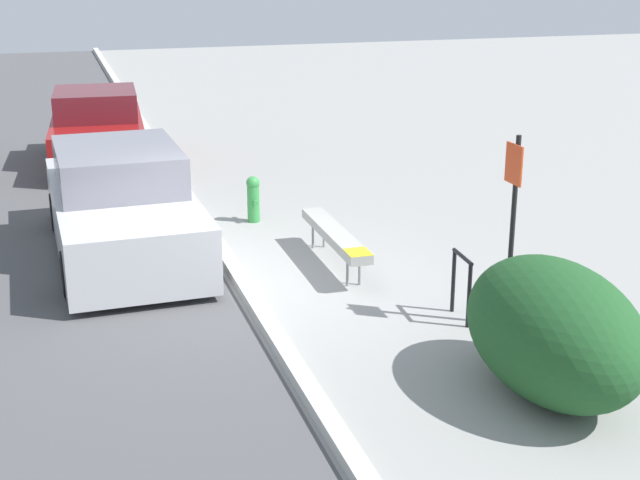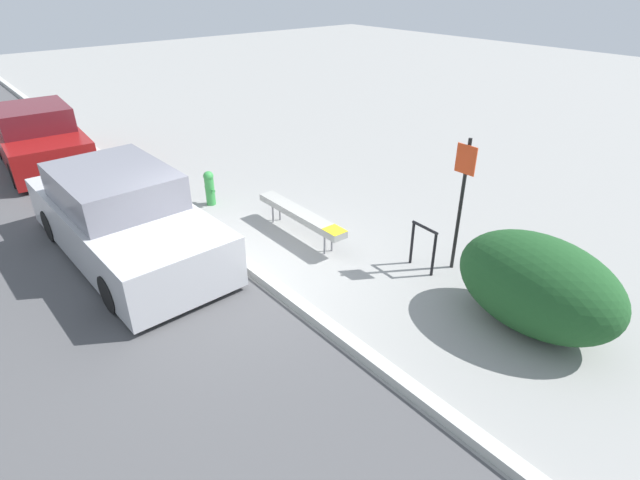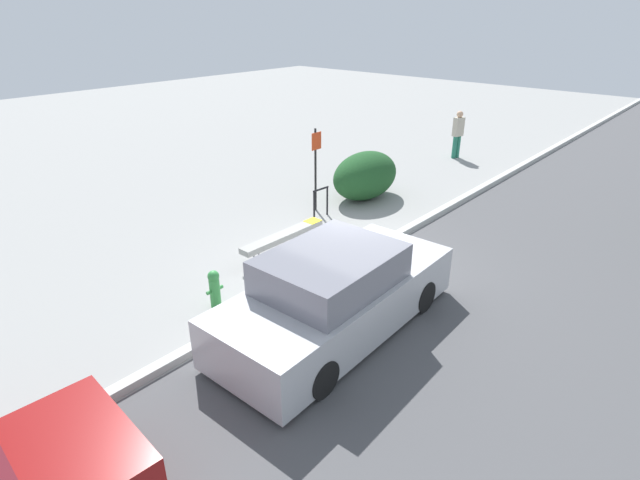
% 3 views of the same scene
% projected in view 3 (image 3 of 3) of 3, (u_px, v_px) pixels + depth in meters
% --- Properties ---
extents(ground_plane, '(60.00, 60.00, 0.00)m').
position_uv_depth(ground_plane, '(347.00, 265.00, 11.05)').
color(ground_plane, gray).
extents(road_strip, '(60.00, 10.00, 0.01)m').
position_uv_depth(road_strip, '(599.00, 365.00, 7.96)').
color(road_strip, '#4C4C4F').
rests_on(road_strip, ground_plane).
extents(curb, '(60.00, 0.20, 0.13)m').
position_uv_depth(curb, '(347.00, 263.00, 11.02)').
color(curb, '#B7B7B2').
rests_on(curb, ground_plane).
extents(bench, '(2.35, 0.33, 0.53)m').
position_uv_depth(bench, '(283.00, 236.00, 11.37)').
color(bench, gray).
rests_on(bench, ground_plane).
extents(bike_rack, '(0.55, 0.09, 0.83)m').
position_uv_depth(bike_rack, '(321.00, 200.00, 13.40)').
color(bike_rack, black).
rests_on(bike_rack, ground_plane).
extents(sign_post, '(0.36, 0.08, 2.30)m').
position_uv_depth(sign_post, '(316.00, 162.00, 13.51)').
color(sign_post, black).
rests_on(sign_post, ground_plane).
extents(fire_hydrant, '(0.36, 0.22, 0.77)m').
position_uv_depth(fire_hydrant, '(215.00, 288.00, 9.36)').
color(fire_hydrant, '#338C3F').
rests_on(fire_hydrant, ground_plane).
extents(shrub_hedge, '(2.38, 1.48, 1.39)m').
position_uv_depth(shrub_hedge, '(365.00, 176.00, 14.70)').
color(shrub_hedge, '#1E4C23').
rests_on(shrub_hedge, ground_plane).
extents(pedestrian, '(0.44, 0.32, 1.76)m').
position_uv_depth(pedestrian, '(458.00, 133.00, 18.62)').
color(pedestrian, '#267259').
rests_on(pedestrian, ground_plane).
extents(parked_car_near, '(4.83, 2.04, 1.56)m').
position_uv_depth(parked_car_near, '(336.00, 295.00, 8.57)').
color(parked_car_near, black).
rests_on(parked_car_near, ground_plane).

